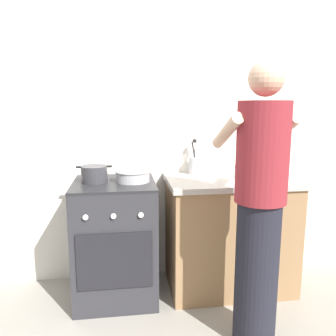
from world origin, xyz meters
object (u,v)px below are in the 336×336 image
object	(u,v)px
utensil_crock	(195,164)
person	(259,208)
stove_range	(116,240)
mixing_bowl	(133,175)
spice_bottle	(237,172)
pot	(94,174)
oil_bottle	(253,163)

from	to	relation	value
utensil_crock	person	world-z (taller)	person
stove_range	mixing_bowl	size ratio (longest dim) A/B	3.43
spice_bottle	mixing_bowl	bearing A→B (deg)	-178.79
stove_range	person	world-z (taller)	person
pot	person	xyz separation A→B (m)	(1.00, -0.65, -0.10)
spice_bottle	oil_bottle	bearing A→B (deg)	6.73
pot	person	bearing A→B (deg)	-33.11
utensil_crock	oil_bottle	xyz separation A→B (m)	(0.43, -0.17, 0.03)
utensil_crock	person	distance (m)	0.88
person	pot	bearing A→B (deg)	146.89
person	oil_bottle	bearing A→B (deg)	71.63
utensil_crock	stove_range	bearing A→B (deg)	-162.73
mixing_bowl	utensil_crock	xyz separation A→B (m)	(0.51, 0.21, 0.04)
mixing_bowl	oil_bottle	size ratio (longest dim) A/B	0.97
stove_range	mixing_bowl	distance (m)	0.52
pot	spice_bottle	distance (m)	1.09
stove_range	utensil_crock	size ratio (longest dim) A/B	3.08
stove_range	pot	size ratio (longest dim) A/B	3.50
stove_range	oil_bottle	bearing A→B (deg)	1.54
mixing_bowl	person	xyz separation A→B (m)	(0.72, -0.63, -0.09)
utensil_crock	pot	bearing A→B (deg)	-166.53
utensil_crock	mixing_bowl	bearing A→B (deg)	-158.05
spice_bottle	utensil_crock	bearing A→B (deg)	147.19
stove_range	person	xyz separation A→B (m)	(0.86, -0.64, 0.41)
stove_range	spice_bottle	world-z (taller)	spice_bottle
stove_range	pot	world-z (taller)	pot
stove_range	utensil_crock	bearing A→B (deg)	17.27
oil_bottle	person	distance (m)	0.72
pot	oil_bottle	bearing A→B (deg)	0.75
pot	mixing_bowl	distance (m)	0.28
stove_range	oil_bottle	distance (m)	1.22
spice_bottle	person	world-z (taller)	person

